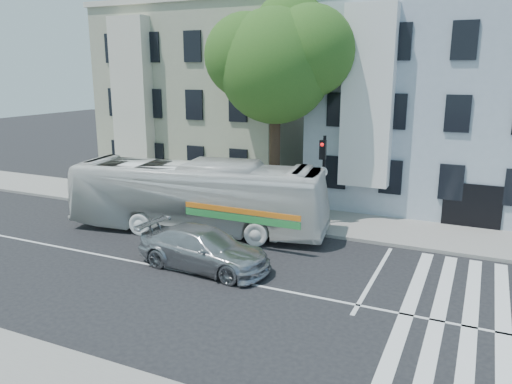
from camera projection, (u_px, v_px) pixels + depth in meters
The scene contains 9 objects.
ground at pixel (186, 272), 18.60m from camera, with size 120.00×120.00×0.00m, color black.
sidewalk_far at pixel (270, 215), 25.63m from camera, with size 80.00×4.00×0.15m, color gray.
building_left at pixel (216, 98), 33.37m from camera, with size 12.00×10.00×11.00m, color #999A81.
building_right at pixel (437, 104), 27.65m from camera, with size 12.00×10.00×11.00m, color #9BAAB9.
street_tree at pixel (278, 59), 24.41m from camera, with size 7.30×5.90×11.10m.
bus at pixel (197, 196), 22.94m from camera, with size 11.96×2.80×3.33m, color silver.
sedan at pixel (204, 248), 18.82m from camera, with size 5.29×2.15×1.54m, color #ADAFB4.
hedge at pixel (145, 201), 26.72m from camera, with size 8.50×0.84×0.70m, color #346521, non-canonical shape.
traffic_signal at pixel (323, 169), 23.25m from camera, with size 0.46×0.54×4.38m.
Camera 1 is at (9.70, -14.64, 7.31)m, focal length 35.00 mm.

